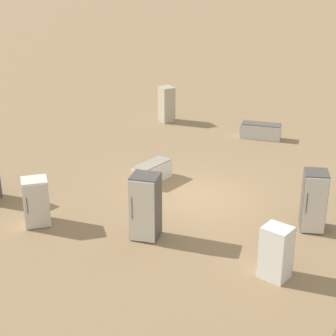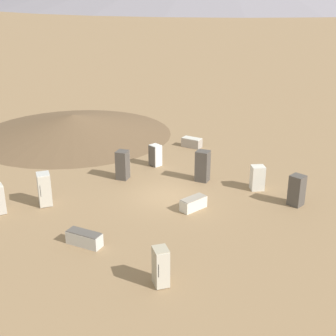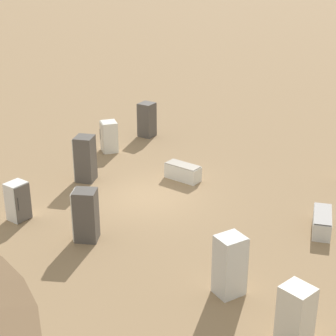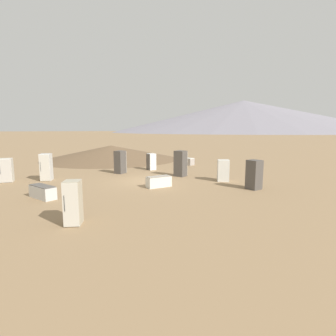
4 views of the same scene
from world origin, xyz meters
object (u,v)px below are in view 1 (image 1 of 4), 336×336
object	(u,v)px
discarded_fridge_0	(276,252)
discarded_fridge_2	(145,207)
discarded_fridge_3	(152,172)
discarded_fridge_6	(166,104)
discarded_fridge_10	(261,131)
discarded_fridge_7	(36,202)
discarded_fridge_5	(314,201)

from	to	relation	value
discarded_fridge_0	discarded_fridge_2	xyz separation A→B (m)	(-3.90, -0.31, 0.25)
discarded_fridge_3	discarded_fridge_6	world-z (taller)	discarded_fridge_6
discarded_fridge_2	discarded_fridge_3	distance (m)	4.06
discarded_fridge_6	discarded_fridge_10	distance (m)	4.72
discarded_fridge_3	discarded_fridge_6	size ratio (longest dim) A/B	0.93
discarded_fridge_3	discarded_fridge_10	world-z (taller)	discarded_fridge_3
discarded_fridge_0	discarded_fridge_10	distance (m)	10.64
discarded_fridge_2	discarded_fridge_7	xyz separation A→B (m)	(-3.09, -1.30, -0.23)
discarded_fridge_7	discarded_fridge_6	bearing A→B (deg)	-126.20
discarded_fridge_6	discarded_fridge_5	bearing A→B (deg)	-94.57
discarded_fridge_2	discarded_fridge_6	world-z (taller)	discarded_fridge_2
discarded_fridge_0	discarded_fridge_7	world-z (taller)	discarded_fridge_7
discarded_fridge_3	discarded_fridge_7	bearing A→B (deg)	82.98
discarded_fridge_3	discarded_fridge_10	xyz separation A→B (m)	(0.96, 6.29, -0.01)
discarded_fridge_5	discarded_fridge_2	bearing A→B (deg)	14.15
discarded_fridge_3	discarded_fridge_7	xyz separation A→B (m)	(-0.79, -4.58, 0.39)
discarded_fridge_5	discarded_fridge_10	bearing A→B (deg)	-79.62
discarded_fridge_6	discarded_fridge_7	world-z (taller)	discarded_fridge_6
discarded_fridge_2	discarded_fridge_0	bearing A→B (deg)	162.89
discarded_fridge_7	discarded_fridge_0	bearing A→B (deg)	141.22
discarded_fridge_2	discarded_fridge_10	world-z (taller)	discarded_fridge_2
discarded_fridge_3	discarded_fridge_6	bearing A→B (deg)	-54.97
discarded_fridge_0	discarded_fridge_2	world-z (taller)	discarded_fridge_2
discarded_fridge_2	discarded_fridge_3	bearing A→B (deg)	-76.58
discarded_fridge_5	discarded_fridge_7	distance (m)	8.13
discarded_fridge_2	discarded_fridge_7	distance (m)	3.37
discarded_fridge_6	discarded_fridge_10	bearing A→B (deg)	-58.09
discarded_fridge_2	discarded_fridge_3	xyz separation A→B (m)	(-2.31, 3.28, -0.62)
discarded_fridge_6	discarded_fridge_7	size ratio (longest dim) A/B	1.13
discarded_fridge_7	discarded_fridge_10	bearing A→B (deg)	-150.97
discarded_fridge_6	discarded_fridge_0	bearing A→B (deg)	-104.92
discarded_fridge_10	discarded_fridge_3	bearing A→B (deg)	151.68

